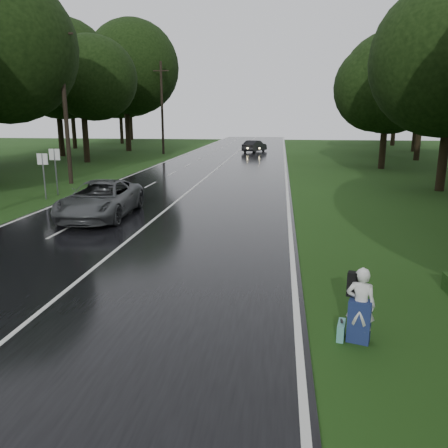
# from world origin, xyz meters

# --- Properties ---
(ground) EXTENTS (160.00, 160.00, 0.00)m
(ground) POSITION_xyz_m (0.00, 0.00, 0.00)
(ground) COLOR #1D3E12
(ground) RESTS_ON ground
(road) EXTENTS (12.00, 140.00, 0.04)m
(road) POSITION_xyz_m (0.00, 20.00, 0.02)
(road) COLOR black
(road) RESTS_ON ground
(lane_center) EXTENTS (0.12, 140.00, 0.01)m
(lane_center) POSITION_xyz_m (0.00, 20.00, 0.04)
(lane_center) COLOR silver
(lane_center) RESTS_ON road
(grey_car) EXTENTS (2.88, 5.77, 1.57)m
(grey_car) POSITION_xyz_m (-2.45, 10.53, 0.83)
(grey_car) COLOR #474A4C
(grey_car) RESTS_ON road
(far_car) EXTENTS (2.99, 4.59, 1.43)m
(far_car) POSITION_xyz_m (2.11, 48.27, 0.76)
(far_car) COLOR black
(far_car) RESTS_ON road
(hitchhiker) EXTENTS (0.65, 0.62, 1.55)m
(hitchhiker) POSITION_xyz_m (6.97, 0.46, 0.72)
(hitchhiker) COLOR silver
(hitchhiker) RESTS_ON ground
(suitcase) EXTENTS (0.23, 0.50, 0.34)m
(suitcase) POSITION_xyz_m (6.65, 0.53, 0.17)
(suitcase) COLOR teal
(suitcase) RESTS_ON ground
(utility_pole_mid) EXTENTS (1.80, 0.28, 10.38)m
(utility_pole_mid) POSITION_xyz_m (-8.50, 20.18, 0.00)
(utility_pole_mid) COLOR black
(utility_pole_mid) RESTS_ON ground
(utility_pole_far) EXTENTS (1.80, 0.28, 10.48)m
(utility_pole_far) POSITION_xyz_m (-8.50, 44.34, 0.00)
(utility_pole_far) COLOR black
(utility_pole_far) RESTS_ON ground
(road_sign_a) EXTENTS (0.59, 0.10, 2.46)m
(road_sign_a) POSITION_xyz_m (-7.20, 14.47, 0.00)
(road_sign_a) COLOR white
(road_sign_a) RESTS_ON ground
(road_sign_b) EXTENTS (0.63, 0.10, 2.61)m
(road_sign_b) POSITION_xyz_m (-7.20, 15.80, 0.00)
(road_sign_b) COLOR white
(road_sign_b) RESTS_ON ground
(tree_left_e) EXTENTS (9.36, 9.36, 14.62)m
(tree_left_e) POSITION_xyz_m (-13.40, 33.88, 0.00)
(tree_left_e) COLOR black
(tree_left_e) RESTS_ON ground
(tree_left_f) EXTENTS (11.45, 11.45, 17.89)m
(tree_left_f) POSITION_xyz_m (-14.23, 48.63, 0.00)
(tree_left_f) COLOR black
(tree_left_f) RESTS_ON ground
(tree_right_d) EXTENTS (8.11, 8.11, 12.67)m
(tree_right_d) POSITION_xyz_m (14.91, 20.11, 0.00)
(tree_right_d) COLOR black
(tree_right_d) RESTS_ON ground
(tree_right_e) EXTENTS (7.56, 7.56, 11.81)m
(tree_right_e) POSITION_xyz_m (13.95, 31.78, 0.00)
(tree_right_e) COLOR black
(tree_right_e) RESTS_ON ground
(tree_right_f) EXTENTS (9.07, 9.07, 14.17)m
(tree_right_f) POSITION_xyz_m (16.93, 45.79, 0.00)
(tree_right_f) COLOR black
(tree_right_f) RESTS_ON ground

